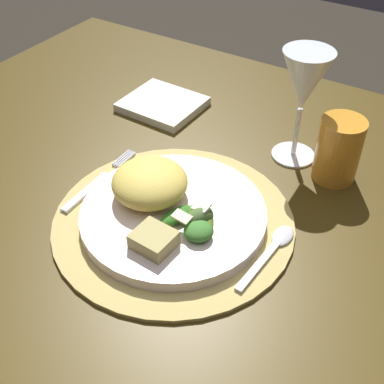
% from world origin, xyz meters
% --- Properties ---
extents(dining_table, '(1.20, 0.95, 0.76)m').
position_xyz_m(dining_table, '(0.00, 0.00, 0.58)').
color(dining_table, '#44340F').
rests_on(dining_table, ground).
extents(placemat, '(0.34, 0.34, 0.01)m').
position_xyz_m(placemat, '(-0.00, -0.04, 0.76)').
color(placemat, tan).
rests_on(placemat, dining_table).
extents(dinner_plate, '(0.26, 0.26, 0.02)m').
position_xyz_m(dinner_plate, '(-0.00, -0.04, 0.77)').
color(dinner_plate, silver).
rests_on(dinner_plate, placemat).
extents(pasta_serving, '(0.15, 0.15, 0.05)m').
position_xyz_m(pasta_serving, '(-0.05, -0.03, 0.80)').
color(pasta_serving, '#E7CA56').
rests_on(pasta_serving, dinner_plate).
extents(salad_greens, '(0.08, 0.08, 0.03)m').
position_xyz_m(salad_greens, '(0.04, -0.05, 0.79)').
color(salad_greens, '#46621B').
rests_on(salad_greens, dinner_plate).
extents(bread_piece, '(0.05, 0.05, 0.02)m').
position_xyz_m(bread_piece, '(0.02, -0.11, 0.79)').
color(bread_piece, tan).
rests_on(bread_piece, dinner_plate).
extents(fork, '(0.02, 0.17, 0.00)m').
position_xyz_m(fork, '(-0.14, -0.04, 0.77)').
color(fork, silver).
rests_on(fork, placemat).
extents(spoon, '(0.03, 0.14, 0.01)m').
position_xyz_m(spoon, '(0.14, -0.02, 0.77)').
color(spoon, silver).
rests_on(spoon, placemat).
extents(napkin, '(0.14, 0.13, 0.01)m').
position_xyz_m(napkin, '(-0.19, 0.21, 0.76)').
color(napkin, white).
rests_on(napkin, dining_table).
extents(wine_glass, '(0.08, 0.08, 0.18)m').
position_xyz_m(wine_glass, '(0.08, 0.19, 0.89)').
color(wine_glass, silver).
rests_on(wine_glass, dining_table).
extents(amber_tumbler, '(0.07, 0.07, 0.10)m').
position_xyz_m(amber_tumbler, '(0.15, 0.18, 0.81)').
color(amber_tumbler, orange).
rests_on(amber_tumbler, dining_table).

